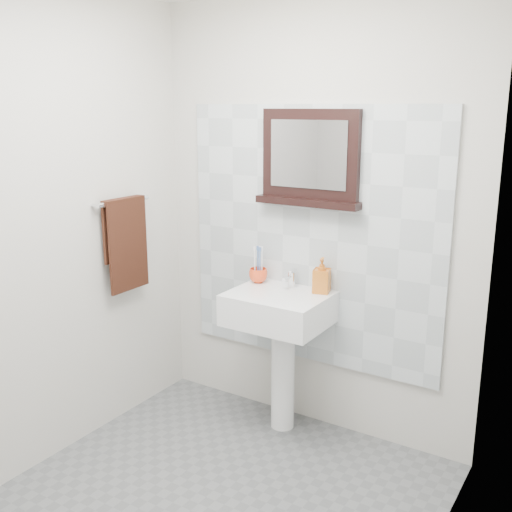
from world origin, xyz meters
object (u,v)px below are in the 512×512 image
(framed_mirror, at_px, (310,160))
(toothbrush_cup, at_px, (258,275))
(pedestal_sink, at_px, (279,323))
(hand_towel, at_px, (126,237))
(soap_dispenser, at_px, (322,275))

(framed_mirror, bearing_deg, toothbrush_cup, -165.47)
(toothbrush_cup, height_order, framed_mirror, framed_mirror)
(toothbrush_cup, distance_m, framed_mirror, 0.76)
(pedestal_sink, distance_m, toothbrush_cup, 0.33)
(framed_mirror, bearing_deg, pedestal_sink, -112.91)
(toothbrush_cup, xyz_separation_m, hand_towel, (-0.65, -0.43, 0.24))
(hand_towel, bearing_deg, framed_mirror, 28.13)
(pedestal_sink, distance_m, soap_dispenser, 0.37)
(pedestal_sink, xyz_separation_m, framed_mirror, (0.08, 0.19, 0.92))
(soap_dispenser, height_order, hand_towel, hand_towel)
(pedestal_sink, height_order, hand_towel, hand_towel)
(toothbrush_cup, relative_size, framed_mirror, 0.18)
(pedestal_sink, distance_m, framed_mirror, 0.94)
(pedestal_sink, relative_size, toothbrush_cup, 8.75)
(pedestal_sink, relative_size, hand_towel, 1.75)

